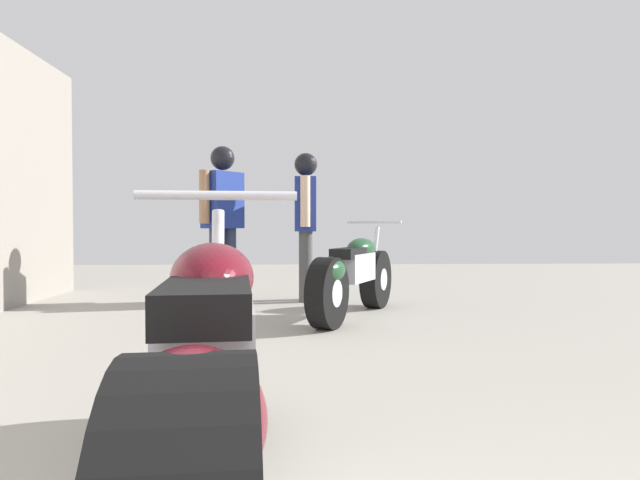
# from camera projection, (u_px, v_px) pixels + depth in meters

# --- Properties ---
(ground_plane) EXTENTS (17.61, 17.61, 0.00)m
(ground_plane) POSITION_uv_depth(u_px,v_px,m) (329.00, 363.00, 3.56)
(ground_plane) COLOR #9E998E
(motorcycle_maroon_cruiser) EXTENTS (0.61, 2.07, 0.96)m
(motorcycle_maroon_cruiser) POSITION_uv_depth(u_px,v_px,m) (208.00, 386.00, 1.59)
(motorcycle_maroon_cruiser) COLOR black
(motorcycle_maroon_cruiser) RESTS_ON ground_plane
(motorcycle_black_naked) EXTENTS (0.97, 1.77, 0.88)m
(motorcycle_black_naked) POSITION_uv_depth(u_px,v_px,m) (353.00, 276.00, 5.26)
(motorcycle_black_naked) COLOR black
(motorcycle_black_naked) RESTS_ON ground_plane
(mechanic_in_blue) EXTENTS (0.48, 0.59, 1.68)m
(mechanic_in_blue) POSITION_uv_depth(u_px,v_px,m) (223.00, 209.00, 6.37)
(mechanic_in_blue) COLOR #2D3851
(mechanic_in_blue) RESTS_ON ground_plane
(mechanic_with_helmet) EXTENTS (0.25, 0.63, 1.61)m
(mechanic_with_helmet) POSITION_uv_depth(u_px,v_px,m) (306.00, 213.00, 6.42)
(mechanic_with_helmet) COLOR #4C4C4C
(mechanic_with_helmet) RESTS_ON ground_plane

